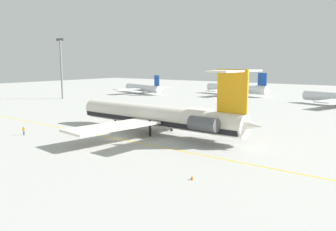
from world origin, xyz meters
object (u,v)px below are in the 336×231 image
Objects in this scene: ground_crew_near_tail at (24,130)px; safety_cone_nose at (192,178)px; airliner_mid_left at (234,88)px; main_jetliner at (161,116)px; airliner_far_left at (142,88)px; light_mast at (61,66)px; ground_crew_near_nose at (148,108)px.

safety_cone_nose is at bearing 34.11° from ground_crew_near_tail.
ground_crew_near_tail reaches higher than safety_cone_nose.
safety_cone_nose is (45.39, -105.29, -2.61)m from airliner_mid_left.
main_jetliner reaches higher than airliner_mid_left.
airliner_far_left is 0.85× the size of airliner_mid_left.
ground_crew_near_tail is at bearing 106.20° from airliner_mid_left.
airliner_mid_left is at bearing 130.81° from ground_crew_near_tail.
light_mast is at bearing 151.04° from safety_cone_nose.
light_mast reaches higher than ground_crew_near_nose.
airliner_far_left is 1.21× the size of light_mast.
airliner_far_left is 95.07m from ground_crew_near_tail.
main_jetliner is 27.07× the size of ground_crew_near_nose.
airliner_mid_left reaches higher than ground_crew_near_tail.
ground_crew_near_tail is at bearing 134.87° from airliner_far_left.
airliner_mid_left is 72.35m from light_mast.
ground_crew_near_tail is at bearing 175.98° from safety_cone_nose.
airliner_far_left reaches higher than safety_cone_nose.
ground_crew_near_nose is 0.07× the size of light_mast.
light_mast reaches higher than main_jetliner.
airliner_far_left is at bearing 154.65° from ground_crew_near_tail.
airliner_far_left is (-63.09, 68.10, -1.02)m from main_jetliner.
main_jetliner is 31.51m from ground_crew_near_nose.
safety_cone_nose is (41.97, -42.22, -0.76)m from ground_crew_near_nose.
airliner_far_left is 39.33m from light_mast.
light_mast is (-50.33, 8.86, 11.67)m from ground_crew_near_nose.
light_mast reaches higher than safety_cone_nose.
main_jetliner is 25.89× the size of ground_crew_near_tail.
airliner_far_left is 17.00× the size of ground_crew_near_nose.
ground_crew_near_tail reaches higher than ground_crew_near_nose.
ground_crew_near_tail is at bearing 41.87° from main_jetliner.
light_mast is at bearing 94.25° from airliner_far_left.
ground_crew_near_tail is (42.43, -85.06, -1.41)m from airliner_far_left.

